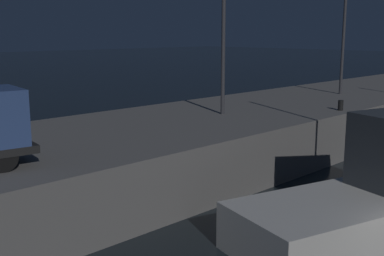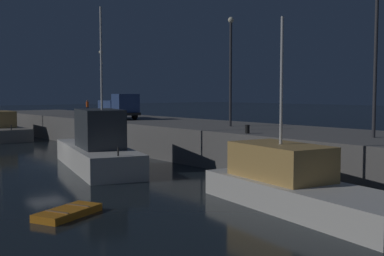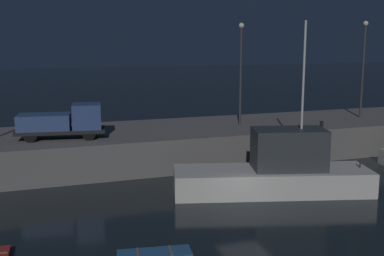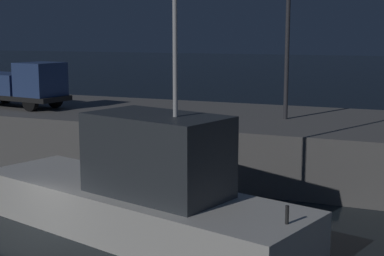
# 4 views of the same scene
# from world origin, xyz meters

# --- Properties ---
(ground_plane) EXTENTS (320.00, 320.00, 0.00)m
(ground_plane) POSITION_xyz_m (0.00, 0.00, 0.00)
(ground_plane) COLOR black
(pier_quay) EXTENTS (73.83, 9.39, 2.53)m
(pier_quay) POSITION_xyz_m (0.00, 12.64, 1.27)
(pier_quay) COLOR slate
(pier_quay) RESTS_ON ground
(fishing_boat_white) EXTENTS (12.53, 6.50, 10.45)m
(fishing_boat_white) POSITION_xyz_m (3.25, 2.23, 1.36)
(fishing_boat_white) COLOR silver
(fishing_boat_white) RESTS_ON ground
(lamp_post_east) EXTENTS (0.44, 0.44, 8.20)m
(lamp_post_east) POSITION_xyz_m (5.41, 12.35, 7.30)
(lamp_post_east) COLOR #38383D
(lamp_post_east) RESTS_ON pier_quay
(lamp_post_central) EXTENTS (0.44, 0.44, 8.52)m
(lamp_post_central) POSITION_xyz_m (17.30, 12.29, 7.47)
(lamp_post_central) COLOR #38383D
(lamp_post_central) RESTS_ON pier_quay
(utility_truck) EXTENTS (6.30, 2.94, 2.42)m
(utility_truck) POSITION_xyz_m (-8.71, 11.01, 3.74)
(utility_truck) COLOR black
(utility_truck) RESTS_ON pier_quay
(bollard_central) EXTENTS (0.28, 0.28, 0.55)m
(bollard_central) POSITION_xyz_m (10.79, 8.70, 2.80)
(bollard_central) COLOR black
(bollard_central) RESTS_ON pier_quay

